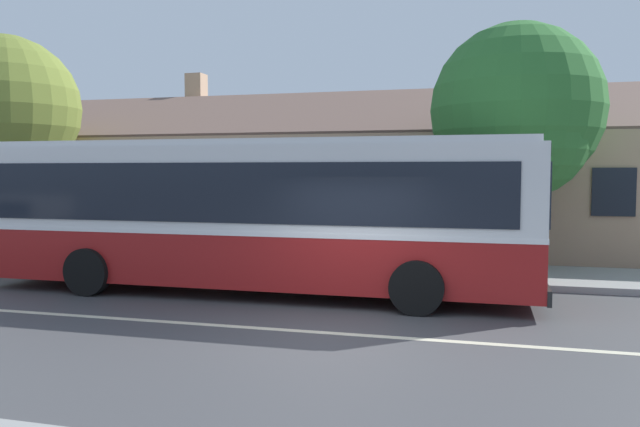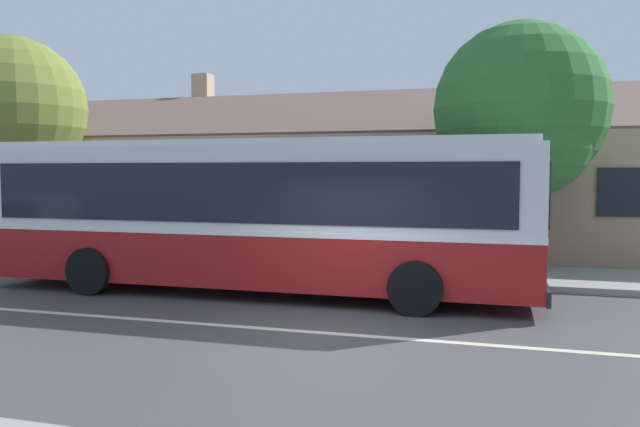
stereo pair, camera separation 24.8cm
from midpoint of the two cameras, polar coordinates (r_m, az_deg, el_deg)
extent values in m
plane|color=#424244|center=(10.18, 1.65, -10.91)|extent=(300.00, 300.00, 0.00)
cube|color=gray|center=(15.93, 7.04, -5.27)|extent=(60.00, 3.00, 0.15)
cube|color=beige|center=(10.18, 1.65, -10.89)|extent=(60.00, 0.16, 0.01)
cube|color=tan|center=(23.30, 3.29, 2.06)|extent=(23.79, 9.20, 3.72)
cube|color=brown|center=(21.14, 1.92, 9.31)|extent=(24.39, 4.66, 1.91)
cube|color=brown|center=(25.61, 4.46, 8.35)|extent=(24.39, 4.66, 1.91)
cube|color=tan|center=(26.58, -10.38, 11.12)|extent=(0.70, 0.70, 1.20)
cube|color=black|center=(22.55, -20.65, 2.23)|extent=(1.10, 0.06, 1.30)
cube|color=black|center=(19.75, -7.60, 2.24)|extent=(1.10, 0.06, 1.30)
cube|color=black|center=(18.24, 8.59, 2.10)|extent=(1.10, 0.06, 1.30)
cube|color=black|center=(18.37, 26.03, 1.76)|extent=(1.10, 0.06, 1.30)
cube|color=#4C3323|center=(18.22, 11.03, -1.07)|extent=(1.00, 0.06, 2.10)
cube|color=maroon|center=(13.50, -5.53, -3.76)|extent=(11.73, 2.54, 1.07)
cube|color=white|center=(13.43, -5.55, -1.28)|extent=(11.75, 2.56, 0.10)
cube|color=silver|center=(13.38, -5.57, 2.50)|extent=(11.73, 2.54, 1.68)
cube|color=silver|center=(13.39, -5.60, 6.35)|extent=(11.49, 2.41, 0.12)
cube|color=black|center=(14.57, -3.72, 2.23)|extent=(10.78, 0.07, 1.18)
cube|color=black|center=(12.22, -7.77, 1.89)|extent=(10.78, 0.07, 1.18)
cube|color=black|center=(12.46, 20.42, 1.72)|extent=(0.05, 2.20, 1.18)
cube|color=black|center=(12.46, 20.51, 5.38)|extent=(0.05, 1.75, 0.24)
cube|color=black|center=(12.65, 20.32, -6.38)|extent=(0.09, 2.50, 0.28)
cube|color=#197233|center=(15.23, -8.88, -2.91)|extent=(3.28, 0.04, 0.75)
cube|color=black|center=(13.74, 14.52, -0.74)|extent=(0.90, 0.03, 2.50)
cylinder|color=black|center=(13.90, 10.57, -4.88)|extent=(1.00, 0.28, 1.00)
cylinder|color=black|center=(11.45, 9.32, -6.74)|extent=(1.00, 0.28, 1.00)
cylinder|color=black|center=(16.07, -14.60, -3.75)|extent=(1.00, 0.28, 1.00)
cylinder|color=black|center=(14.01, -19.86, -4.97)|extent=(1.00, 0.28, 1.00)
cube|color=brown|center=(18.80, -18.07, -2.42)|extent=(1.74, 0.10, 0.04)
cube|color=brown|center=(18.68, -18.32, -2.46)|extent=(1.74, 0.10, 0.04)
cube|color=brown|center=(18.57, -18.57, -2.50)|extent=(1.74, 0.10, 0.04)
cube|color=brown|center=(18.43, -18.81, -1.62)|extent=(1.74, 0.04, 0.10)
cube|color=brown|center=(18.42, -18.82, -1.18)|extent=(1.74, 0.04, 0.10)
cube|color=black|center=(18.33, -16.51, -3.25)|extent=(0.08, 0.43, 0.45)
cube|color=black|center=(19.11, -20.03, -3.04)|extent=(0.08, 0.43, 0.45)
cylinder|color=#4C3828|center=(16.56, 18.03, -0.52)|extent=(0.30, 0.30, 2.77)
sphere|color=#2D6B2D|center=(16.59, 18.23, 9.09)|extent=(4.29, 4.29, 4.29)
sphere|color=#2D6B2D|center=(16.13, 18.96, 6.93)|extent=(3.12, 3.12, 3.12)
cylinder|color=#4C3828|center=(21.69, -25.77, 0.69)|extent=(0.43, 0.43, 3.07)
sphere|color=olive|center=(21.75, -26.01, 8.58)|extent=(4.47, 4.47, 4.47)
camera|label=1|loc=(0.12, -89.44, 0.04)|focal=35.00mm
camera|label=2|loc=(0.12, 90.56, -0.04)|focal=35.00mm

